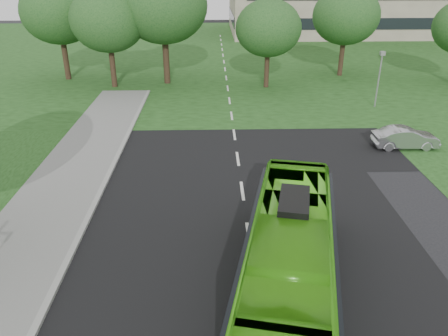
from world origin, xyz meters
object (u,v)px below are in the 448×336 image
tree_park_c (268,28)px  bus (289,261)px  tree_park_f (59,12)px  sedan (405,138)px  tree_park_b (163,5)px  tree_park_a (108,20)px  camera_pole (380,72)px  tree_park_d (346,16)px

tree_park_c → bus: size_ratio=0.70×
tree_park_f → bus: 36.24m
tree_park_f → tree_park_c: bearing=-10.6°
tree_park_f → sedan: 32.56m
sedan → tree_park_b: bearing=44.0°
tree_park_c → bus: tree_park_c is taller
sedan → tree_park_f: bearing=54.6°
tree_park_a → tree_park_c: bearing=-2.2°
sedan → camera_pole: bearing=-7.4°
tree_park_b → bus: size_ratio=0.94×
tree_park_c → bus: 28.56m
tree_park_d → sedan: (-1.22, -19.41, -5.14)m
bus → tree_park_c: bearing=97.3°
tree_park_b → bus: 31.20m
tree_park_c → camera_pole: tree_park_c is taller
sedan → camera_pole: camera_pole is taller
tree_park_b → tree_park_c: 9.63m
tree_park_c → tree_park_f: bearing=169.4°
tree_park_a → tree_park_f: tree_park_f is taller
tree_park_b → camera_pole: (17.28, -8.23, -4.19)m
tree_park_c → tree_park_f: tree_park_f is taller
tree_park_b → tree_park_d: 17.65m
tree_park_d → sedan: tree_park_d is taller
tree_park_d → bus: bearing=-108.1°
tree_park_d → tree_park_f: size_ratio=0.92×
tree_park_b → camera_pole: tree_park_b is taller
tree_park_d → camera_pole: (-0.12, -10.91, -2.97)m
tree_park_c → tree_park_d: bearing=28.8°
tree_park_f → sedan: (26.14, -18.58, -5.67)m
bus → camera_pole: 24.20m
tree_park_d → tree_park_c: bearing=-151.2°
tree_park_d → camera_pole: size_ratio=1.95×
tree_park_a → bus: (11.51, -28.74, -4.39)m
tree_park_c → tree_park_b: bearing=169.2°
tree_park_d → tree_park_b: bearing=-171.2°
tree_park_a → sedan: size_ratio=2.21×
tree_park_b → tree_park_c: bearing=-10.8°
tree_park_a → tree_park_b: bearing=14.4°
tree_park_c → camera_pole: bearing=-39.0°
tree_park_f → sedan: size_ratio=2.35×
tree_park_c → camera_pole: (7.98, -6.46, -2.42)m
camera_pole → tree_park_f: bearing=136.9°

